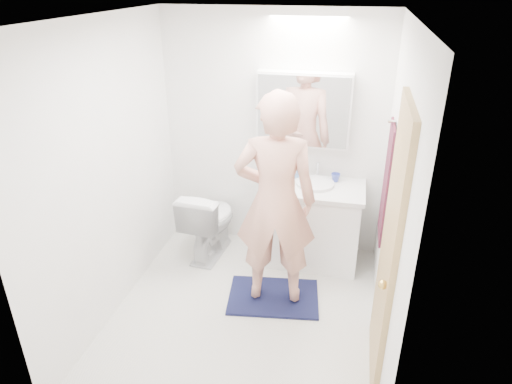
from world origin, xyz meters
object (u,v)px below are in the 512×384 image
(medicine_cabinet, at_px, (304,110))
(person, at_px, (275,202))
(vanity_cabinet, at_px, (312,226))
(toothbrush_cup, at_px, (336,177))
(soap_bottle_b, at_px, (294,168))
(soap_bottle_a, at_px, (282,167))
(toilet, at_px, (209,221))

(medicine_cabinet, height_order, person, person)
(vanity_cabinet, distance_m, person, 0.95)
(medicine_cabinet, bearing_deg, toothbrush_cup, -8.19)
(medicine_cabinet, relative_size, soap_bottle_b, 4.76)
(person, xyz_separation_m, toothbrush_cup, (0.44, 0.87, -0.11))
(person, xyz_separation_m, soap_bottle_a, (-0.09, 0.86, -0.04))
(toilet, height_order, toothbrush_cup, toothbrush_cup)
(medicine_cabinet, bearing_deg, soap_bottle_a, -161.33)
(person, relative_size, soap_bottle_a, 8.27)
(soap_bottle_a, distance_m, toothbrush_cup, 0.53)
(medicine_cabinet, height_order, soap_bottle_a, medicine_cabinet)
(toilet, relative_size, toothbrush_cup, 8.41)
(vanity_cabinet, distance_m, medicine_cabinet, 1.14)
(person, relative_size, toothbrush_cup, 20.82)
(vanity_cabinet, distance_m, toothbrush_cup, 0.53)
(vanity_cabinet, distance_m, soap_bottle_a, 0.66)
(soap_bottle_a, xyz_separation_m, soap_bottle_b, (0.11, 0.03, -0.02))
(soap_bottle_a, bearing_deg, soap_bottle_b, 14.94)
(medicine_cabinet, xyz_separation_m, toilet, (-0.87, -0.33, -1.13))
(soap_bottle_a, bearing_deg, toothbrush_cup, 1.09)
(vanity_cabinet, xyz_separation_m, soap_bottle_b, (-0.23, 0.18, 0.52))
(toothbrush_cup, bearing_deg, vanity_cabinet, -138.60)
(soap_bottle_a, bearing_deg, toilet, -159.10)
(vanity_cabinet, bearing_deg, toothbrush_cup, 41.40)
(person, xyz_separation_m, soap_bottle_b, (0.02, 0.89, -0.06))
(medicine_cabinet, distance_m, toothbrush_cup, 0.73)
(toilet, xyz_separation_m, soap_bottle_a, (0.69, 0.27, 0.56))
(medicine_cabinet, relative_size, toothbrush_cup, 9.90)
(medicine_cabinet, distance_m, toilet, 1.46)
(toilet, distance_m, person, 1.15)
(toilet, height_order, soap_bottle_a, soap_bottle_a)
(toilet, relative_size, person, 0.40)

